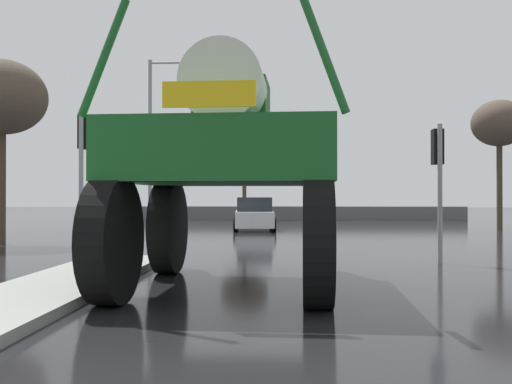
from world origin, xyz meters
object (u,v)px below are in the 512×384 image
object	(u,v)px
bare_tree_far_center	(244,144)
bare_tree_left	(2,98)
oversize_sprayer	(229,167)
traffic_signal_near_left	(83,151)
streetlight_far_left	(153,134)
traffic_signal_near_right	(438,162)
bare_tree_right	(499,124)
sedan_ahead	(254,215)

from	to	relation	value
bare_tree_far_center	bare_tree_left	bearing A→B (deg)	-106.75
oversize_sprayer	traffic_signal_near_left	distance (m)	5.64
traffic_signal_near_left	bare_tree_far_center	world-z (taller)	bare_tree_far_center
streetlight_far_left	bare_tree_left	size ratio (longest dim) A/B	1.39
oversize_sprayer	traffic_signal_near_right	distance (m)	6.05
traffic_signal_near_left	bare_tree_left	xyz separation A→B (m)	(-4.39, 4.56, 2.13)
oversize_sprayer	bare_tree_far_center	world-z (taller)	bare_tree_far_center
traffic_signal_near_right	bare_tree_left	world-z (taller)	bare_tree_left
bare_tree_right	traffic_signal_near_left	bearing A→B (deg)	-138.55
traffic_signal_near_left	streetlight_far_left	bearing A→B (deg)	96.83
sedan_ahead	traffic_signal_near_right	distance (m)	13.72
streetlight_far_left	bare_tree_far_center	xyz separation A→B (m)	(3.75, 11.26, 0.53)
oversize_sprayer	streetlight_far_left	distance (m)	19.55
traffic_signal_near_left	bare_tree_left	distance (m)	6.68
traffic_signal_near_left	bare_tree_right	bearing A→B (deg)	41.45
traffic_signal_near_left	bare_tree_left	size ratio (longest dim) A/B	0.60
bare_tree_right	streetlight_far_left	bearing A→B (deg)	174.59
bare_tree_right	traffic_signal_near_right	bearing A→B (deg)	-115.36
oversize_sprayer	streetlight_far_left	size ratio (longest dim) A/B	0.64
bare_tree_left	bare_tree_right	size ratio (longest dim) A/B	1.01
traffic_signal_near_left	bare_tree_right	world-z (taller)	bare_tree_right
oversize_sprayer	streetlight_far_left	xyz separation A→B (m)	(-5.74, 18.51, 2.61)
sedan_ahead	traffic_signal_near_right	bearing A→B (deg)	-162.03
traffic_signal_near_left	traffic_signal_near_right	bearing A→B (deg)	0.04
traffic_signal_near_right	bare_tree_right	xyz separation A→B (m)	(6.16, 13.00, 2.50)
traffic_signal_near_right	bare_tree_left	xyz separation A→B (m)	(-12.96, 4.55, 2.43)
oversize_sprayer	bare_tree_left	world-z (taller)	bare_tree_left
traffic_signal_near_left	sedan_ahead	bearing A→B (deg)	74.65
traffic_signal_near_left	streetlight_far_left	xyz separation A→B (m)	(-1.74, 14.57, 2.00)
oversize_sprayer	bare_tree_left	xyz separation A→B (m)	(-8.39, 8.50, 2.73)
sedan_ahead	streetlight_far_left	distance (m)	6.83
streetlight_far_left	bare_tree_right	size ratio (longest dim) A/B	1.40
bare_tree_far_center	oversize_sprayer	bearing A→B (deg)	-86.19
oversize_sprayer	traffic_signal_near_left	xyz separation A→B (m)	(-3.99, 3.94, 0.60)
oversize_sprayer	sedan_ahead	distance (m)	16.64
traffic_signal_near_right	bare_tree_right	distance (m)	14.61
bare_tree_right	bare_tree_far_center	distance (m)	18.06
traffic_signal_near_right	traffic_signal_near_left	bearing A→B (deg)	-179.96
sedan_ahead	oversize_sprayer	bearing A→B (deg)	177.81
streetlight_far_left	bare_tree_left	world-z (taller)	streetlight_far_left
traffic_signal_near_left	bare_tree_far_center	size ratio (longest dim) A/B	0.55
traffic_signal_near_right	bare_tree_far_center	world-z (taller)	bare_tree_far_center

